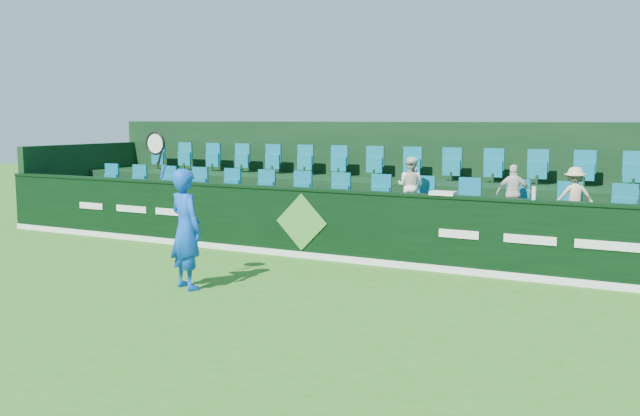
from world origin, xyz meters
The scene contains 13 objects.
ground centered at (0.00, 0.00, 0.00)m, with size 60.00×60.00×0.00m, color #276F1A.
sponsor_hoarding centered at (0.00, 4.00, 0.67)m, with size 16.00×0.25×1.35m.
stand_tier_front centered at (0.00, 5.10, 0.40)m, with size 16.00×2.00×0.80m, color black.
stand_tier_back centered at (0.00, 7.00, 0.65)m, with size 16.00×1.80×1.30m, color black.
stand_rear centered at (0.00, 7.44, 1.22)m, with size 16.00×4.10×2.60m.
seat_row_front centered at (0.00, 5.50, 1.10)m, with size 13.50×0.50×0.60m, color #096886.
seat_row_back centered at (0.00, 7.30, 1.60)m, with size 13.50×0.50×0.60m, color #096886.
tennis_player centered at (-0.39, 0.88, 0.96)m, with size 1.13×0.68×2.53m.
spectator_left centered at (1.75, 5.12, 1.37)m, with size 0.55×0.43×1.14m, color silver.
spectator_middle centered at (3.74, 5.12, 1.32)m, with size 0.61×0.26×1.05m, color silver.
spectator_right centered at (4.80, 5.12, 1.32)m, with size 0.67×0.38×1.04m, color #CCBB8F.
towel centered at (2.77, 4.00, 1.38)m, with size 0.43×0.28×0.06m, color silver.
drinks_bottle centered at (4.32, 4.00, 1.46)m, with size 0.07×0.07×0.22m, color silver.
Camera 1 is at (6.63, -7.91, 2.67)m, focal length 40.00 mm.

